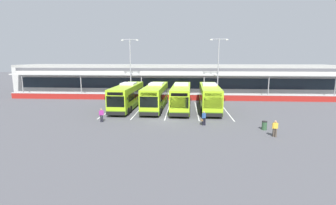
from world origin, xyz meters
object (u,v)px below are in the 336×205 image
at_px(coach_bus_left_centre, 156,97).
at_px(litter_bin, 264,125).
at_px(coach_bus_leftmost, 127,97).
at_px(coach_bus_centre, 181,97).
at_px(pedestrian_with_handbag, 204,118).
at_px(pedestrian_in_dark_coat, 101,115).
at_px(lamp_post_west, 130,64).
at_px(lamp_post_centre, 218,65).
at_px(coach_bus_right_centre, 209,97).
at_px(pedestrian_child, 275,128).

relative_size(coach_bus_left_centre, litter_bin, 13.13).
bearing_deg(coach_bus_leftmost, coach_bus_centre, -1.56).
height_order(pedestrian_with_handbag, pedestrian_in_dark_coat, same).
bearing_deg(lamp_post_west, lamp_post_centre, -0.28).
bearing_deg(pedestrian_with_handbag, litter_bin, -12.31).
bearing_deg(coach_bus_left_centre, lamp_post_west, 119.73).
relative_size(coach_bus_right_centre, pedestrian_in_dark_coat, 7.54).
height_order(coach_bus_right_centre, pedestrian_with_handbag, coach_bus_right_centre).
xyz_separation_m(coach_bus_leftmost, lamp_post_west, (-1.69, 10.39, 4.50)).
relative_size(coach_bus_leftmost, coach_bus_left_centre, 1.00).
bearing_deg(pedestrian_with_handbag, lamp_post_west, 122.61).
bearing_deg(pedestrian_in_dark_coat, coach_bus_leftmost, 81.60).
relative_size(coach_bus_leftmost, pedestrian_child, 7.54).
distance_m(coach_bus_right_centre, pedestrian_with_handbag, 9.13).
bearing_deg(coach_bus_centre, lamp_post_centre, 57.85).
xyz_separation_m(coach_bus_right_centre, pedestrian_in_dark_coat, (-13.44, -8.27, -0.91)).
bearing_deg(coach_bus_leftmost, pedestrian_child, -36.57).
xyz_separation_m(coach_bus_centre, pedestrian_with_handbag, (2.67, -8.80, -0.93)).
bearing_deg(litter_bin, pedestrian_with_handbag, 167.69).
distance_m(coach_bus_left_centre, lamp_post_centre, 15.34).
distance_m(coach_bus_leftmost, pedestrian_in_dark_coat, 8.47).
bearing_deg(pedestrian_with_handbag, coach_bus_centre, 106.87).
bearing_deg(pedestrian_child, lamp_post_centre, 96.31).
relative_size(pedestrian_with_handbag, pedestrian_in_dark_coat, 1.00).
xyz_separation_m(pedestrian_with_handbag, lamp_post_centre, (3.95, 19.33, 5.43)).
height_order(coach_bus_right_centre, litter_bin, coach_bus_right_centre).
bearing_deg(coach_bus_left_centre, coach_bus_centre, -3.25).
bearing_deg(coach_bus_left_centre, coach_bus_leftmost, 179.96).
xyz_separation_m(coach_bus_centre, pedestrian_child, (9.17, -12.57, -0.91)).
relative_size(coach_bus_right_centre, lamp_post_west, 1.11).
xyz_separation_m(coach_bus_right_centre, pedestrian_child, (5.02, -12.73, -0.91)).
relative_size(pedestrian_in_dark_coat, lamp_post_centre, 0.15).
bearing_deg(lamp_post_west, pedestrian_child, -50.77).
xyz_separation_m(coach_bus_left_centre, pedestrian_with_handbag, (6.48, -9.01, -0.93)).
distance_m(coach_bus_leftmost, lamp_post_centre, 18.49).
height_order(pedestrian_with_handbag, lamp_post_centre, lamp_post_centre).
bearing_deg(pedestrian_in_dark_coat, lamp_post_centre, 49.51).
distance_m(coach_bus_centre, litter_bin, 13.60).
relative_size(coach_bus_left_centre, coach_bus_centre, 1.00).
xyz_separation_m(pedestrian_child, litter_bin, (-0.23, 2.40, -0.41)).
relative_size(coach_bus_centre, pedestrian_child, 7.54).
bearing_deg(pedestrian_in_dark_coat, coach_bus_left_centre, 56.65).
height_order(pedestrian_child, lamp_post_centre, lamp_post_centre).
bearing_deg(pedestrian_child, pedestrian_in_dark_coat, 166.43).
bearing_deg(lamp_post_centre, pedestrian_in_dark_coat, -130.49).
bearing_deg(coach_bus_leftmost, litter_bin, -31.42).
bearing_deg(pedestrian_in_dark_coat, coach_bus_centre, 41.11).
distance_m(coach_bus_centre, lamp_post_west, 15.09).
relative_size(coach_bus_right_centre, litter_bin, 13.13).
bearing_deg(lamp_post_west, pedestrian_with_handbag, -57.39).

